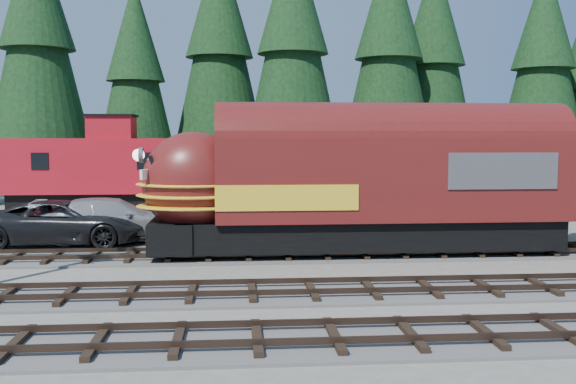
{
  "coord_description": "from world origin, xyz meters",
  "views": [
    {
      "loc": [
        -6.46,
        -20.91,
        4.76
      ],
      "look_at": [
        -4.42,
        4.0,
        2.57
      ],
      "focal_mm": 40.0,
      "sensor_mm": 36.0,
      "label": 1
    }
  ],
  "objects": [
    {
      "name": "depot",
      "position": [
        -0.0,
        10.5,
        2.96
      ],
      "size": [
        12.8,
        7.0,
        5.3
      ],
      "color": "gold",
      "rests_on": "ground"
    },
    {
      "name": "locomotive",
      "position": [
        -2.11,
        4.0,
        2.67
      ],
      "size": [
        16.92,
        3.36,
        4.6
      ],
      "color": "black",
      "rests_on": "ground"
    },
    {
      "name": "pickup_truck_b",
      "position": [
        -12.02,
        8.37,
        0.99
      ],
      "size": [
        7.11,
        3.66,
        1.97
      ],
      "primitive_type": "imported",
      "rotation": [
        0.0,
        0.0,
        1.71
      ],
      "color": "#9FA2A6",
      "rests_on": "ground"
    },
    {
      "name": "ground",
      "position": [
        0.0,
        0.0,
        0.0
      ],
      "size": [
        120.0,
        120.0,
        0.0
      ],
      "primitive_type": "plane",
      "color": "#6B665B",
      "rests_on": "ground"
    },
    {
      "name": "caboose",
      "position": [
        -14.79,
        18.0,
        2.74
      ],
      "size": [
        10.73,
        3.11,
        5.58
      ],
      "color": "black",
      "rests_on": "ground"
    },
    {
      "name": "track_spur",
      "position": [
        -10.0,
        18.0,
        0.06
      ],
      "size": [
        32.0,
        3.2,
        0.33
      ],
      "color": "#4C4947",
      "rests_on": "ground"
    },
    {
      "name": "conifer_backdrop",
      "position": [
        3.2,
        25.09,
        10.68
      ],
      "size": [
        81.99,
        23.82,
        17.31
      ],
      "color": "black",
      "rests_on": "ground"
    },
    {
      "name": "pickup_truck_a",
      "position": [
        -13.98,
        7.73,
        0.97
      ],
      "size": [
        7.01,
        3.25,
        1.94
      ],
      "primitive_type": "imported",
      "rotation": [
        0.0,
        0.0,
        1.57
      ],
      "color": "black",
      "rests_on": "ground"
    }
  ]
}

